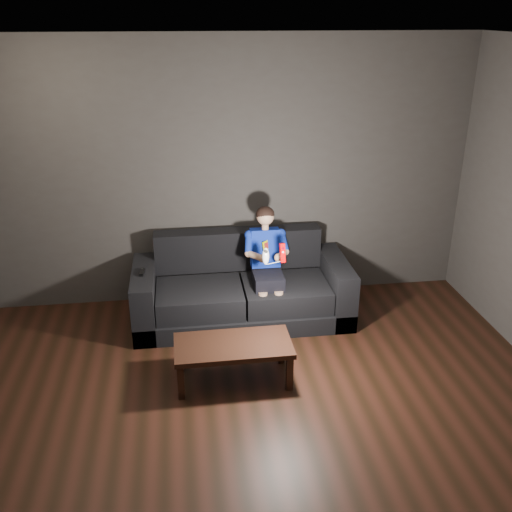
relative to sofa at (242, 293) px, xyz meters
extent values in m
plane|color=black|center=(-0.06, -1.98, -0.27)|extent=(5.00, 5.00, 0.00)
cube|color=#3D3936|center=(-0.06, 0.52, 1.08)|extent=(5.00, 0.04, 2.70)
cube|color=white|center=(-0.06, -1.98, 2.43)|extent=(5.00, 5.00, 0.02)
cube|color=black|center=(0.00, -0.03, -0.18)|extent=(2.13, 0.92, 0.18)
cube|color=black|center=(-0.43, -0.13, 0.03)|extent=(0.83, 0.65, 0.22)
cube|color=black|center=(0.43, -0.13, 0.03)|extent=(0.83, 0.65, 0.22)
cube|color=black|center=(0.00, 0.32, 0.35)|extent=(1.70, 0.21, 0.42)
cube|color=black|center=(-0.96, -0.03, 0.02)|extent=(0.21, 0.92, 0.58)
cube|color=black|center=(0.96, -0.03, 0.02)|extent=(0.21, 0.92, 0.58)
cube|color=black|center=(0.24, -0.15, 0.20)|extent=(0.28, 0.36, 0.13)
cube|color=#0A178E|center=(0.24, 0.04, 0.46)|extent=(0.28, 0.20, 0.40)
cube|color=#FBFF00|center=(0.24, -0.04, 0.52)|extent=(0.09, 0.09, 0.09)
cube|color=red|center=(0.24, -0.04, 0.52)|extent=(0.06, 0.06, 0.06)
cylinder|color=tan|center=(0.24, 0.04, 0.68)|extent=(0.07, 0.07, 0.06)
sphere|color=tan|center=(0.24, 0.04, 0.79)|extent=(0.17, 0.17, 0.17)
ellipsoid|color=black|center=(0.24, 0.05, 0.80)|extent=(0.18, 0.18, 0.15)
cylinder|color=#0A178E|center=(0.07, -0.02, 0.53)|extent=(0.08, 0.21, 0.18)
cylinder|color=#0A178E|center=(0.42, -0.02, 0.53)|extent=(0.08, 0.21, 0.18)
cylinder|color=tan|center=(0.12, -0.17, 0.49)|extent=(0.13, 0.22, 0.10)
cylinder|color=tan|center=(0.37, -0.17, 0.49)|extent=(0.13, 0.22, 0.10)
sphere|color=tan|center=(0.17, -0.26, 0.48)|extent=(0.08, 0.08, 0.08)
sphere|color=tan|center=(0.32, -0.26, 0.48)|extent=(0.08, 0.08, 0.08)
cylinder|color=tan|center=(0.17, -0.34, 0.00)|extent=(0.09, 0.09, 0.32)
cylinder|color=tan|center=(0.32, -0.34, 0.00)|extent=(0.09, 0.09, 0.32)
cube|color=#CF0003|center=(0.32, -0.46, 0.61)|extent=(0.05, 0.07, 0.18)
cube|color=maroon|center=(0.32, -0.48, 0.66)|extent=(0.03, 0.01, 0.03)
cylinder|color=silver|center=(0.32, -0.48, 0.60)|extent=(0.02, 0.01, 0.02)
ellipsoid|color=silver|center=(0.17, -0.46, 0.59)|extent=(0.08, 0.11, 0.16)
cylinder|color=black|center=(0.17, -0.50, 0.65)|extent=(0.03, 0.01, 0.03)
cube|color=black|center=(-0.96, -0.08, 0.32)|extent=(0.05, 0.14, 0.03)
cube|color=black|center=(-0.96, -0.03, 0.34)|extent=(0.02, 0.02, 0.00)
cube|color=black|center=(-0.19, -1.07, 0.06)|extent=(0.97, 0.49, 0.04)
cube|color=black|center=(-0.63, -1.26, -0.11)|extent=(0.05, 0.05, 0.31)
cube|color=black|center=(0.25, -1.26, -0.11)|extent=(0.05, 0.05, 0.31)
cube|color=black|center=(-0.63, -0.87, -0.11)|extent=(0.05, 0.05, 0.31)
cube|color=black|center=(0.25, -0.87, -0.11)|extent=(0.05, 0.05, 0.31)
camera|label=1|loc=(-0.55, -5.08, 2.61)|focal=40.00mm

